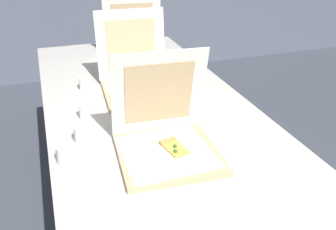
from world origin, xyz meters
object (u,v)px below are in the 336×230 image
pizza_box_front (166,140)px  cup_white_near_left (64,155)px  cup_white_mid (85,111)px  cup_white_near_center (81,134)px  cup_white_far (84,84)px  pizza_box_back (135,51)px  table (152,118)px  pizza_box_middle (138,81)px

pizza_box_front → cup_white_near_left: size_ratio=6.06×
cup_white_mid → cup_white_near_center: 0.21m
cup_white_near_left → cup_white_far: bearing=76.2°
pizza_box_back → cup_white_far: pizza_box_back is taller
table → cup_white_mid: bearing=175.5°
pizza_box_front → cup_white_mid: size_ratio=6.06×
pizza_box_back → cup_white_near_left: 1.21m
table → cup_white_near_center: 0.41m
table → pizza_box_back: (0.11, 0.76, 0.10)m
pizza_box_middle → cup_white_mid: (-0.31, -0.23, -0.02)m
table → cup_white_near_center: (-0.36, -0.18, 0.08)m
table → pizza_box_back: size_ratio=5.75×
pizza_box_front → cup_white_near_center: bearing=152.0°
cup_white_far → cup_white_near_center: 0.55m
cup_white_mid → pizza_box_front: bearing=-56.8°
table → cup_white_near_left: bearing=-144.2°
cup_white_far → pizza_box_middle: bearing=-22.6°
cup_white_far → pizza_box_front: bearing=-73.5°
cup_white_near_left → pizza_box_back: bearing=62.8°
table → cup_white_far: bearing=126.8°
pizza_box_middle → pizza_box_front: bearing=-91.3°
cup_white_far → pizza_box_back: bearing=45.6°
cup_white_far → cup_white_near_left: bearing=-103.8°
table → pizza_box_middle: 0.27m
pizza_box_front → pizza_box_back: bearing=85.5°
table → cup_white_mid: 0.32m
cup_white_near_center → cup_white_mid: bearing=77.7°
table → cup_white_mid: cup_white_mid is taller
table → cup_white_near_center: bearing=-153.1°
pizza_box_front → cup_white_mid: (-0.26, 0.40, -0.02)m
pizza_box_middle → cup_white_near_center: bearing=-126.1°
pizza_box_middle → pizza_box_back: 0.52m
pizza_box_back → pizza_box_front: bearing=-91.3°
cup_white_far → cup_white_near_center: same height
table → pizza_box_middle: bearing=90.5°
table → cup_white_far: size_ratio=36.45×
pizza_box_middle → cup_white_far: bearing=160.8°
cup_white_near_center → pizza_box_back: bearing=63.3°
cup_white_far → cup_white_mid: (-0.04, -0.34, 0.00)m
table → cup_white_near_left: (-0.44, -0.32, 0.08)m
table → cup_white_far: cup_white_far is taller
pizza_box_front → cup_white_near_left: 0.39m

